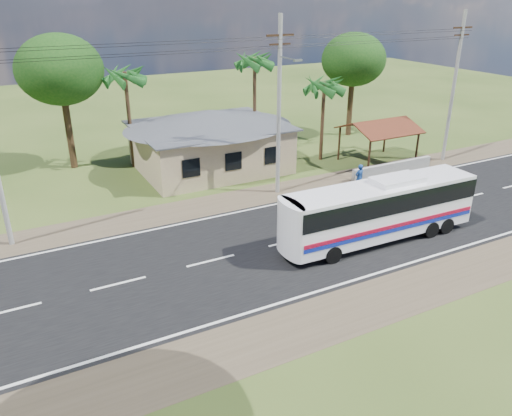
{
  "coord_description": "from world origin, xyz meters",
  "views": [
    {
      "loc": [
        -12.44,
        -19.94,
        12.06
      ],
      "look_at": [
        -1.47,
        1.0,
        1.84
      ],
      "focal_mm": 35.0,
      "sensor_mm": 36.0,
      "label": 1
    }
  ],
  "objects_px": {
    "coach_bus": "(381,206)",
    "person": "(359,178)",
    "waiting_shed": "(379,127)",
    "motorcycle": "(408,165)"
  },
  "relations": [
    {
      "from": "coach_bus",
      "to": "person",
      "type": "height_order",
      "value": "coach_bus"
    },
    {
      "from": "waiting_shed",
      "to": "person",
      "type": "distance_m",
      "value": 7.04
    },
    {
      "from": "coach_bus",
      "to": "waiting_shed",
      "type": "bearing_deg",
      "value": 51.6
    },
    {
      "from": "coach_bus",
      "to": "motorcycle",
      "type": "distance_m",
      "value": 12.14
    },
    {
      "from": "waiting_shed",
      "to": "coach_bus",
      "type": "height_order",
      "value": "coach_bus"
    },
    {
      "from": "waiting_shed",
      "to": "motorcycle",
      "type": "bearing_deg",
      "value": -78.07
    },
    {
      "from": "coach_bus",
      "to": "motorcycle",
      "type": "bearing_deg",
      "value": 40.92
    },
    {
      "from": "waiting_shed",
      "to": "person",
      "type": "bearing_deg",
      "value": -139.97
    },
    {
      "from": "person",
      "to": "waiting_shed",
      "type": "bearing_deg",
      "value": -143.59
    },
    {
      "from": "motorcycle",
      "to": "person",
      "type": "distance_m",
      "value": 6.03
    }
  ]
}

